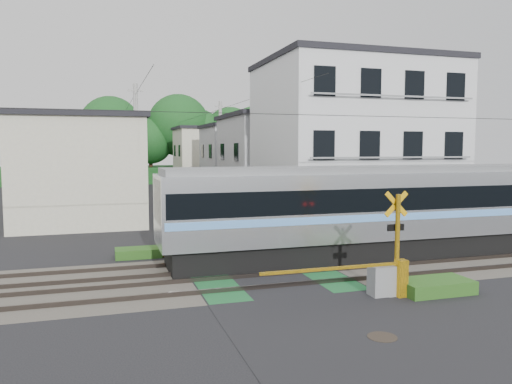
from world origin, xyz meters
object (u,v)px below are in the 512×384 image
object	(u,v)px
crossing_signal_near	(385,272)
pedestrian	(168,183)
crossing_signal_far	(174,239)
apartment_block	(353,143)
manhole_cover	(382,337)

from	to	relation	value
crossing_signal_near	pedestrian	xyz separation A→B (m)	(-1.67, 37.07, 0.23)
crossing_signal_far	apartment_block	bearing A→B (deg)	27.78
apartment_block	pedestrian	size ratio (longest dim) A/B	5.44
apartment_block	manhole_cover	size ratio (longest dim) A/B	14.84
crossing_signal_near	apartment_block	size ratio (longest dim) A/B	0.46
crossing_signal_far	manhole_cover	distance (m)	10.72
apartment_block	pedestrian	world-z (taller)	apartment_block
pedestrian	crossing_signal_near	bearing A→B (deg)	95.76
crossing_signal_near	apartment_block	xyz separation A→B (m)	(5.91, 13.15, 3.94)
pedestrian	apartment_block	bearing A→B (deg)	110.76
crossing_signal_far	pedestrian	xyz separation A→B (m)	(3.51, 29.76, 0.23)
apartment_block	manhole_cover	world-z (taller)	apartment_block
crossing_signal_near	manhole_cover	bearing A→B (deg)	-122.49
pedestrian	manhole_cover	bearing A→B (deg)	92.97
pedestrian	manhole_cover	xyz separation A→B (m)	(-0.15, -39.92, -0.93)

